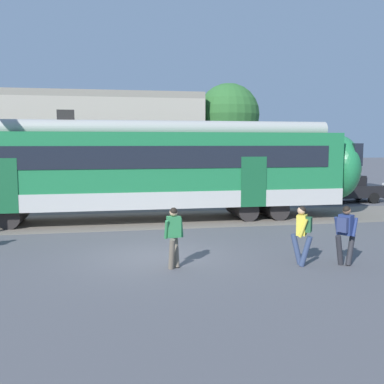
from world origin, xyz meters
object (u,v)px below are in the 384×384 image
at_px(parked_car_black, 346,189).
at_px(pedestrian_navy, 345,230).
at_px(pedestrian_green, 174,233).
at_px(pedestrian_yellow, 302,230).

bearing_deg(parked_car_black, pedestrian_navy, -119.51).
bearing_deg(pedestrian_green, pedestrian_yellow, -6.08).
xyz_separation_m(pedestrian_yellow, parked_car_black, (8.06, 11.99, -0.21)).
relative_size(pedestrian_yellow, parked_car_black, 0.41).
distance_m(pedestrian_yellow, pedestrian_navy, 1.18).
bearing_deg(pedestrian_navy, parked_car_black, 60.49).
bearing_deg(pedestrian_green, parked_car_black, 45.10).
xyz_separation_m(pedestrian_green, pedestrian_yellow, (3.51, -0.37, 0.03)).
distance_m(pedestrian_green, pedestrian_navy, 4.71).
height_order(pedestrian_green, pedestrian_yellow, same).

